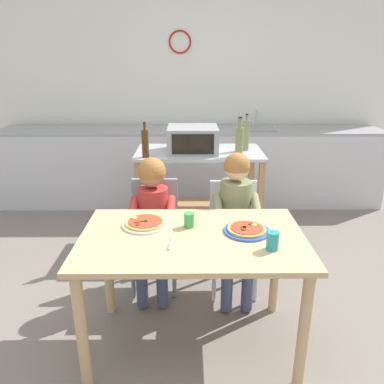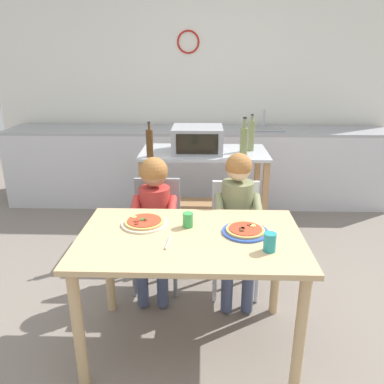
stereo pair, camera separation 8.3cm
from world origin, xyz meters
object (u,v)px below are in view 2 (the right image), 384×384
object	(u,v)px
drinking_cup_teal	(270,242)
serving_spoon	(168,243)
child_in_red_shirt	(154,209)
drinking_cup_green	(188,220)
dining_chair_left	(157,225)
kitchen_island_cart	(204,181)
child_in_olive_shirt	(238,212)
bottle_slim_sauce	(251,135)
bottle_brown_beer	(150,143)
bottle_tall_green_wine	(244,141)
pizza_plate_cream	(144,222)
pizza_plate_blue_rimmed	(245,231)
dining_table	(190,254)
dining_chair_right	(235,229)
toaster_oven	(197,139)

from	to	relation	value
drinking_cup_teal	serving_spoon	size ratio (longest dim) A/B	0.70
child_in_red_shirt	drinking_cup_green	distance (m)	0.53
dining_chair_left	kitchen_island_cart	bearing A→B (deg)	65.22
drinking_cup_teal	child_in_olive_shirt	bearing A→B (deg)	98.47
bottle_slim_sauce	dining_chair_left	bearing A→B (deg)	-134.38
bottle_brown_beer	bottle_tall_green_wine	size ratio (longest dim) A/B	0.89
serving_spoon	bottle_tall_green_wine	bearing A→B (deg)	68.95
bottle_slim_sauce	pizza_plate_cream	size ratio (longest dim) A/B	1.21
serving_spoon	child_in_red_shirt	bearing A→B (deg)	103.51
pizza_plate_blue_rimmed	child_in_olive_shirt	bearing A→B (deg)	90.01
dining_table	pizza_plate_blue_rimmed	world-z (taller)	pizza_plate_blue_rimmed
kitchen_island_cart	serving_spoon	bearing A→B (deg)	-97.00
kitchen_island_cart	dining_table	world-z (taller)	kitchen_island_cart
bottle_slim_sauce	pizza_plate_blue_rimmed	distance (m)	1.47
bottle_tall_green_wine	child_in_olive_shirt	distance (m)	0.82
kitchen_island_cart	bottle_tall_green_wine	bearing A→B (deg)	-28.62
pizza_plate_cream	serving_spoon	size ratio (longest dim) A/B	1.94
drinking_cup_green	pizza_plate_blue_rimmed	bearing A→B (deg)	-12.41
dining_chair_right	drinking_cup_green	xyz separation A→B (m)	(-0.33, -0.52, 0.30)
dining_chair_right	child_in_red_shirt	world-z (taller)	child_in_red_shirt
bottle_tall_green_wine	pizza_plate_blue_rimmed	xyz separation A→B (m)	(-0.10, -1.22, -0.25)
toaster_oven	bottle_slim_sauce	bearing A→B (deg)	6.41
dining_chair_left	drinking_cup_teal	xyz separation A→B (m)	(0.69, -0.85, 0.31)
bottle_brown_beer	drinking_cup_green	xyz separation A→B (m)	(0.37, -1.11, -0.21)
kitchen_island_cart	dining_chair_left	size ratio (longest dim) A/B	1.40
drinking_cup_teal	dining_table	bearing A→B (deg)	158.76
toaster_oven	dining_chair_left	distance (m)	0.94
bottle_slim_sauce	pizza_plate_blue_rimmed	bearing A→B (deg)	-97.43
dining_chair_left	child_in_olive_shirt	world-z (taller)	child_in_olive_shirt
child_in_red_shirt	pizza_plate_cream	distance (m)	0.44
pizza_plate_cream	drinking_cup_teal	world-z (taller)	drinking_cup_teal
kitchen_island_cart	drinking_cup_green	bearing A→B (deg)	-93.93
toaster_oven	bottle_tall_green_wine	size ratio (longest dim) A/B	1.32
drinking_cup_teal	toaster_oven	bearing A→B (deg)	104.01
bottle_tall_green_wine	bottle_slim_sauce	world-z (taller)	bottle_tall_green_wine
child_in_olive_shirt	drinking_cup_teal	world-z (taller)	child_in_olive_shirt
bottle_brown_beer	drinking_cup_green	bearing A→B (deg)	-71.69
kitchen_island_cart	bottle_brown_beer	world-z (taller)	bottle_brown_beer
bottle_slim_sauce	dining_chair_left	distance (m)	1.22
child_in_red_shirt	serving_spoon	bearing A→B (deg)	-76.49
bottle_brown_beer	drinking_cup_teal	xyz separation A→B (m)	(0.79, -1.39, -0.20)
child_in_olive_shirt	toaster_oven	bearing A→B (deg)	108.02
child_in_olive_shirt	drinking_cup_teal	bearing A→B (deg)	-81.53
bottle_slim_sauce	dining_table	size ratio (longest dim) A/B	0.26
bottle_brown_beer	dining_chair_left	size ratio (longest dim) A/B	0.37
pizza_plate_cream	drinking_cup_teal	bearing A→B (deg)	-23.72
child_in_olive_shirt	pizza_plate_cream	xyz separation A→B (m)	(-0.58, -0.38, 0.09)
bottle_tall_green_wine	serving_spoon	bearing A→B (deg)	-111.05
bottle_brown_beer	drinking_cup_teal	world-z (taller)	bottle_brown_beer
dining_chair_right	bottle_slim_sauce	bearing A→B (deg)	77.40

